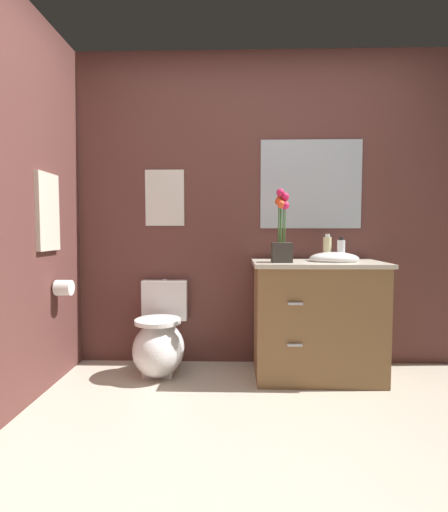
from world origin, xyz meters
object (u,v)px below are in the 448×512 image
(wall_poster, at_px, (165,198))
(toilet_paper_roll, at_px, (64,288))
(toilet, at_px, (160,342))
(wall_mirror, at_px, (311,184))
(lotion_bottle, at_px, (327,248))
(vanity_cabinet, at_px, (317,318))
(hanging_towel, at_px, (48,212))
(soap_bottle, at_px, (341,250))
(flower_vase, at_px, (282,236))

(wall_poster, bearing_deg, toilet_paper_roll, -143.87)
(toilet, bearing_deg, wall_mirror, 12.87)
(lotion_bottle, distance_m, wall_poster, 1.34)
(lotion_bottle, xyz_separation_m, wall_poster, (-1.26, 0.21, 0.40))
(wall_poster, xyz_separation_m, wall_mirror, (1.17, 0.00, 0.11))
(wall_mirror, bearing_deg, toilet, -167.13)
(toilet_paper_roll, bearing_deg, vanity_cabinet, 5.37)
(wall_poster, height_order, toilet_paper_roll, wall_poster)
(wall_mirror, height_order, hanging_towel, wall_mirror)
(soap_bottle, bearing_deg, toilet_paper_roll, -173.00)
(vanity_cabinet, xyz_separation_m, lotion_bottle, (0.09, 0.09, 0.51))
(hanging_towel, bearing_deg, wall_mirror, 16.58)
(vanity_cabinet, height_order, soap_bottle, vanity_cabinet)
(toilet, height_order, flower_vase, flower_vase)
(vanity_cabinet, height_order, flower_vase, flower_vase)
(lotion_bottle, height_order, wall_mirror, wall_mirror)
(lotion_bottle, distance_m, toilet_paper_roll, 1.93)
(wall_poster, bearing_deg, lotion_bottle, -9.42)
(lotion_bottle, bearing_deg, toilet, -177.33)
(toilet, bearing_deg, flower_vase, -6.97)
(flower_vase, bearing_deg, toilet_paper_roll, -176.77)
(lotion_bottle, bearing_deg, flower_vase, -154.94)
(soap_bottle, height_order, lotion_bottle, lotion_bottle)
(wall_mirror, relative_size, hanging_towel, 1.54)
(wall_mirror, xyz_separation_m, toilet_paper_roll, (-1.81, -0.46, -0.77))
(wall_mirror, xyz_separation_m, hanging_towel, (-1.86, -0.55, -0.24))
(soap_bottle, bearing_deg, wall_mirror, 130.91)
(soap_bottle, xyz_separation_m, lotion_bottle, (-0.10, 0.01, 0.01))
(flower_vase, distance_m, wall_poster, 1.02)
(vanity_cabinet, xyz_separation_m, hanging_towel, (-1.86, -0.26, 0.77))
(soap_bottle, distance_m, hanging_towel, 2.10)
(flower_vase, bearing_deg, toilet, 173.03)
(toilet, height_order, wall_mirror, wall_mirror)
(lotion_bottle, bearing_deg, soap_bottle, -5.67)
(hanging_towel, height_order, toilet_paper_roll, hanging_towel)
(wall_poster, bearing_deg, toilet, -90.00)
(toilet, relative_size, soap_bottle, 3.88)
(soap_bottle, bearing_deg, lotion_bottle, 174.33)
(flower_vase, height_order, wall_poster, wall_poster)
(vanity_cabinet, bearing_deg, wall_poster, 165.93)
(vanity_cabinet, xyz_separation_m, wall_mirror, (-0.00, 0.29, 1.01))
(soap_bottle, height_order, wall_mirror, wall_mirror)
(lotion_bottle, height_order, wall_poster, wall_poster)
(flower_vase, xyz_separation_m, wall_poster, (-0.90, 0.38, 0.30))
(vanity_cabinet, relative_size, wall_mirror, 1.30)
(flower_vase, bearing_deg, hanging_towel, -173.65)
(flower_vase, distance_m, soap_bottle, 0.50)
(flower_vase, height_order, lotion_bottle, flower_vase)
(toilet, distance_m, hanging_towel, 1.22)
(flower_vase, xyz_separation_m, soap_bottle, (0.46, 0.16, -0.11))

